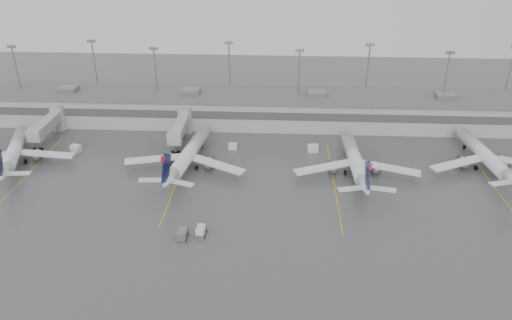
# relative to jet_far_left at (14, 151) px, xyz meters

# --- Properties ---
(ground) EXTENTS (260.00, 260.00, 0.00)m
(ground) POSITION_rel_jet_far_left_xyz_m (57.65, -29.03, -3.15)
(ground) COLOR #4C4C4F
(ground) RESTS_ON ground
(terminal) EXTENTS (152.00, 17.00, 9.45)m
(terminal) POSITION_rel_jet_far_left_xyz_m (57.64, 28.95, 1.03)
(terminal) COLOR #A7A8A2
(terminal) RESTS_ON ground
(light_masts) EXTENTS (142.40, 8.00, 20.60)m
(light_masts) POSITION_rel_jet_far_left_xyz_m (57.65, 34.72, 8.88)
(light_masts) COLOR gray
(light_masts) RESTS_ON ground
(jet_bridge_left) EXTENTS (4.00, 17.20, 7.00)m
(jet_bridge_left) POSITION_rel_jet_far_left_xyz_m (2.15, 16.69, 0.72)
(jet_bridge_left) COLOR #929597
(jet_bridge_left) RESTS_ON ground
(jet_bridge_right) EXTENTS (4.00, 17.20, 7.00)m
(jet_bridge_right) POSITION_rel_jet_far_left_xyz_m (37.15, 16.69, 0.72)
(jet_bridge_right) COLOR #929597
(jet_bridge_right) RESTS_ON ground
(stand_markings) EXTENTS (105.25, 40.00, 0.01)m
(stand_markings) POSITION_rel_jet_far_left_xyz_m (57.65, -5.03, -3.14)
(stand_markings) COLOR #C4AF0B
(stand_markings) RESTS_ON ground
(jet_far_left) EXTENTS (26.66, 30.35, 10.12)m
(jet_far_left) POSITION_rel_jet_far_left_xyz_m (0.00, 0.00, 0.00)
(jet_far_left) COLOR white
(jet_far_left) RESTS_ON ground
(jet_mid_left) EXTENTS (28.75, 32.43, 10.53)m
(jet_mid_left) POSITION_rel_jet_far_left_xyz_m (41.48, -0.12, 0.13)
(jet_mid_left) COLOR white
(jet_mid_left) RESTS_ON ground
(jet_mid_right) EXTENTS (28.72, 32.22, 10.42)m
(jet_mid_right) POSITION_rel_jet_far_left_xyz_m (80.24, -0.91, 0.09)
(jet_mid_right) COLOR white
(jet_mid_right) RESTS_ON ground
(jet_far_right) EXTENTS (28.27, 31.83, 10.30)m
(jet_far_right) POSITION_rel_jet_far_left_xyz_m (110.85, 3.26, 0.06)
(jet_far_right) COLOR white
(jet_far_right) RESTS_ON ground
(baggage_tug) EXTENTS (1.95, 2.86, 1.78)m
(baggage_tug) POSITION_rel_jet_far_left_xyz_m (48.62, -26.69, -2.45)
(baggage_tug) COLOR silver
(baggage_tug) RESTS_ON ground
(baggage_cart) EXTENTS (1.77, 2.90, 1.80)m
(baggage_cart) POSITION_rel_jet_far_left_xyz_m (45.42, -27.89, -2.21)
(baggage_cart) COLOR slate
(baggage_cart) RESTS_ON ground
(gse_uld_a) EXTENTS (2.83, 2.26, 1.75)m
(gse_uld_a) POSITION_rel_jet_far_left_xyz_m (11.92, 7.06, -2.27)
(gse_uld_a) COLOR silver
(gse_uld_a) RESTS_ON ground
(gse_uld_b) EXTENTS (2.15, 1.44, 1.52)m
(gse_uld_b) POSITION_rel_jet_far_left_xyz_m (51.02, 10.68, -2.39)
(gse_uld_b) COLOR silver
(gse_uld_b) RESTS_ON ground
(gse_uld_c) EXTENTS (2.84, 2.16, 1.82)m
(gse_uld_c) POSITION_rel_jet_far_left_xyz_m (71.16, 10.30, -2.24)
(gse_uld_c) COLOR silver
(gse_uld_c) RESTS_ON ground
(gse_loader) EXTENTS (2.83, 3.58, 1.96)m
(gse_loader) POSITION_rel_jet_far_left_xyz_m (35.60, 15.29, -2.17)
(gse_loader) COLOR slate
(gse_loader) RESTS_ON ground
(cone_a) EXTENTS (0.51, 0.51, 0.80)m
(cone_a) POSITION_rel_jet_far_left_xyz_m (2.09, 7.74, -2.74)
(cone_a) COLOR #DF5C04
(cone_a) RESTS_ON ground
(cone_b) EXTENTS (0.44, 0.44, 0.69)m
(cone_b) POSITION_rel_jet_far_left_xyz_m (46.04, 1.74, -2.80)
(cone_b) COLOR #DF5C04
(cone_b) RESTS_ON ground
(cone_c) EXTENTS (0.46, 0.46, 0.73)m
(cone_c) POSITION_rel_jet_far_left_xyz_m (75.26, 4.28, -2.78)
(cone_c) COLOR #DF5C04
(cone_c) RESTS_ON ground
(cone_d) EXTENTS (0.45, 0.45, 0.72)m
(cone_d) POSITION_rel_jet_far_left_xyz_m (110.59, 10.66, -2.79)
(cone_d) COLOR #DF5C04
(cone_d) RESTS_ON ground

